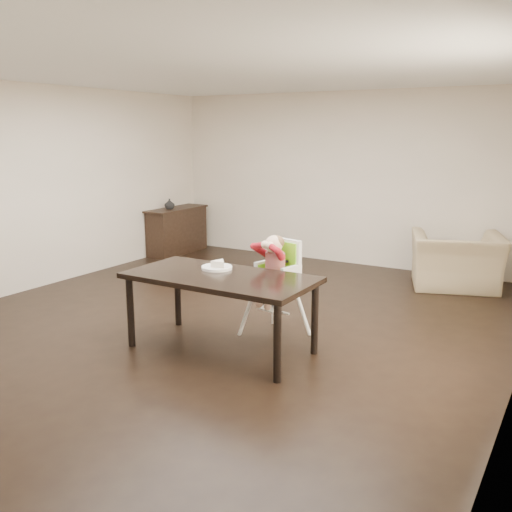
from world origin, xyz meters
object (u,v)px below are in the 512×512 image
Objects in this scene: high_chair at (277,265)px; armchair at (457,252)px; sideboard at (177,230)px; dining_table at (221,283)px.

high_chair is 0.92× the size of armchair.
sideboard is at bearing 155.71° from high_chair.
dining_table is 1.43× the size of sideboard.
dining_table is at bearing -46.44° from sideboard.
sideboard is (-4.68, -0.10, -0.10)m from armchair.
armchair is at bearing 67.19° from dining_table.
armchair is at bearing 80.90° from high_chair.
high_chair is at bearing -38.26° from sideboard.
high_chair reaches higher than sideboard.
high_chair is 0.84× the size of sideboard.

